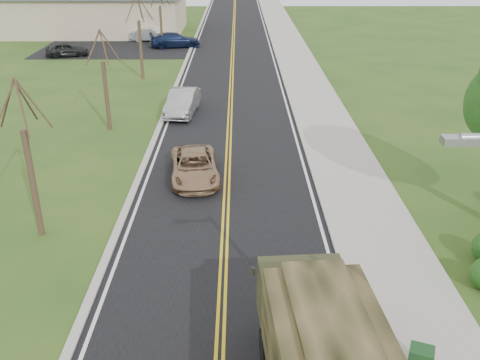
{
  "coord_description": "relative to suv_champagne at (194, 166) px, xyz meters",
  "views": [
    {
      "loc": [
        0.52,
        -7.69,
        10.46
      ],
      "look_at": [
        0.58,
        11.0,
        1.8
      ],
      "focal_mm": 40.0,
      "sensor_mm": 36.0,
      "label": 1
    }
  ],
  "objects": [
    {
      "name": "lot_car_silver",
      "position": [
        -7.12,
        34.98,
        0.08
      ],
      "size": [
        4.39,
        1.69,
        1.43
      ],
      "primitive_type": "imported",
      "rotation": [
        0.0,
        0.0,
        1.53
      ],
      "color": "#B5B5BA",
      "rests_on": "ground"
    },
    {
      "name": "bare_tree_c",
      "position": [
        -5.49,
        18.98,
        2.14
      ],
      "size": [
        2.04,
        2.39,
        6.42
      ],
      "color": "#38281C",
      "rests_on": "ground"
    },
    {
      "name": "lot_car_navy",
      "position": [
        -4.28,
        31.66,
        0.08
      ],
      "size": [
        5.28,
        3.0,
        1.44
      ],
      "primitive_type": "imported",
      "rotation": [
        0.0,
        0.0,
        1.78
      ],
      "color": "#0E1835",
      "rests_on": "ground"
    },
    {
      "name": "sidewalk_right",
      "position": [
        7.42,
        24.98,
        -0.59
      ],
      "size": [
        3.2,
        120.0,
        0.1
      ],
      "primitive_type": "cube",
      "color": "#9E998E",
      "rests_on": "ground"
    },
    {
      "name": "lot_car_dark",
      "position": [
        -13.8,
        27.24,
        0.02
      ],
      "size": [
        4.1,
        2.45,
        1.31
      ],
      "primitive_type": "imported",
      "rotation": [
        0.0,
        0.0,
        1.82
      ],
      "color": "black",
      "rests_on": "ground"
    },
    {
      "name": "commercial_building",
      "position": [
        -14.47,
        40.95,
        2.05
      ],
      "size": [
        25.5,
        21.5,
        5.65
      ],
      "color": "tan",
      "rests_on": "ground"
    },
    {
      "name": "road",
      "position": [
        1.52,
        24.98,
        -0.63
      ],
      "size": [
        8.0,
        120.0,
        0.01
      ],
      "primitive_type": "cube",
      "color": "black",
      "rests_on": "ground"
    },
    {
      "name": "curb_left",
      "position": [
        -2.63,
        24.98,
        -0.59
      ],
      "size": [
        0.3,
        120.0,
        0.1
      ],
      "primitive_type": "cube",
      "color": "#9E998E",
      "rests_on": "ground"
    },
    {
      "name": "bare_tree_a",
      "position": [
        -5.49,
        -5.02,
        1.99
      ],
      "size": [
        1.93,
        2.26,
        6.08
      ],
      "color": "#38281C",
      "rests_on": "ground"
    },
    {
      "name": "curb_right",
      "position": [
        5.67,
        24.98,
        -0.58
      ],
      "size": [
        0.3,
        120.0,
        0.12
      ],
      "primitive_type": "cube",
      "color": "#9E998E",
      "rests_on": "ground"
    },
    {
      "name": "suv_champagne",
      "position": [
        0.0,
        0.0,
        0.0
      ],
      "size": [
        2.64,
        4.8,
        1.28
      ],
      "primitive_type": "imported",
      "rotation": [
        0.0,
        0.0,
        0.12
      ],
      "color": "#A17C5A",
      "rests_on": "ground"
    },
    {
      "name": "sedan_silver",
      "position": [
        -1.48,
        9.94,
        0.12
      ],
      "size": [
        2.05,
        4.72,
        1.51
      ],
      "primitive_type": "imported",
      "rotation": [
        0.0,
        0.0,
        -0.1
      ],
      "color": "#9D9DA1",
      "rests_on": "ground"
    },
    {
      "name": "bare_tree_b",
      "position": [
        -5.49,
        6.98,
        1.84
      ],
      "size": [
        1.83,
        2.14,
        5.73
      ],
      "color": "#38281C",
      "rests_on": "ground"
    },
    {
      "name": "bare_tree_d",
      "position": [
        -5.49,
        30.98,
        1.91
      ],
      "size": [
        1.88,
        2.2,
        5.91
      ],
      "color": "#38281C",
      "rests_on": "ground"
    }
  ]
}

